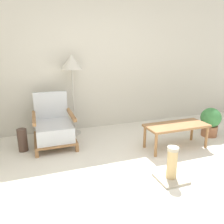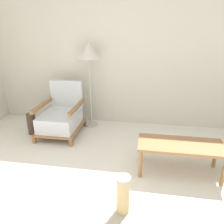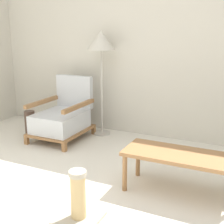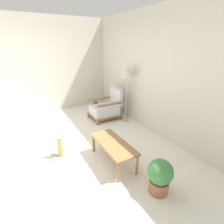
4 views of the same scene
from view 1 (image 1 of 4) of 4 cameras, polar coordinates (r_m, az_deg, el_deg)
The scene contains 8 objects.
ground_plane at distance 2.56m, azimuth 16.12°, elevation -20.50°, with size 14.00×14.00×0.00m, color silver.
wall_back at distance 4.35m, azimuth -2.49°, elevation 13.66°, with size 8.00×0.06×2.70m.
armchair at distance 3.70m, azimuth -14.99°, elevation -3.81°, with size 0.64×0.79×0.82m.
floor_lamp at distance 3.94m, azimuth -10.48°, elevation 11.91°, with size 0.38×0.38×1.45m.
coffee_table at distance 3.57m, azimuth 16.46°, elevation -3.88°, with size 1.00×0.42×0.39m.
vase at distance 3.64m, azimuth -22.34°, elevation -6.79°, with size 0.14×0.14×0.35m, color #473328.
potted_plant at distance 4.31m, azimuth 24.32°, elevation -2.13°, with size 0.35×0.35×0.52m.
scratching_post at distance 2.76m, azimuth 15.30°, elevation -13.96°, with size 0.33×0.33×0.42m.
Camera 1 is at (-1.30, -1.64, 1.47)m, focal length 35.00 mm.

